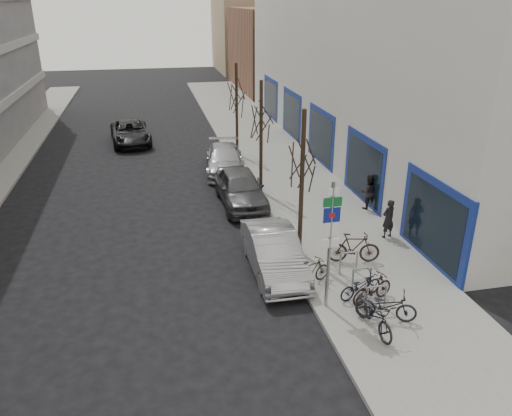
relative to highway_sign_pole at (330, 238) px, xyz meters
name	(u,v)px	position (x,y,z in m)	size (l,w,h in m)	color
ground	(249,319)	(-2.40, 0.01, -2.46)	(120.00, 120.00, 0.00)	black
sidewalk_east	(298,190)	(2.10, 10.01, -2.38)	(5.00, 70.00, 0.15)	slate
commercial_building	(467,66)	(14.60, 16.01, 2.54)	(20.00, 32.00, 10.00)	#B7B7B2
brick_building_far	(295,49)	(10.60, 40.01, 1.54)	(12.00, 14.00, 8.00)	brown
tan_building_far	(267,35)	(11.10, 55.01, 2.04)	(13.00, 12.00, 9.00)	#937A5B
highway_sign_pole	(330,238)	(0.00, 0.00, 0.00)	(0.55, 0.10, 4.20)	gray
bike_rack	(362,276)	(1.40, 0.61, -1.80)	(0.66, 2.26, 0.83)	gray
tree_near	(303,150)	(0.20, 3.51, 1.65)	(1.80, 1.80, 5.50)	black
tree_mid	(261,111)	(0.20, 10.01, 1.65)	(1.80, 1.80, 5.50)	black
tree_far	(236,88)	(0.20, 16.51, 1.65)	(1.80, 1.80, 5.50)	black
meter_front	(292,241)	(-0.25, 3.01, -1.54)	(0.10, 0.08, 1.27)	gray
meter_mid	(258,188)	(-0.25, 8.51, -1.54)	(0.10, 0.08, 1.27)	gray
meter_back	(237,154)	(-0.25, 14.01, -1.54)	(0.10, 0.08, 1.27)	gray
bike_near_left	(374,312)	(0.90, -1.41, -1.72)	(0.59, 1.94, 1.18)	black
bike_near_right	(373,288)	(1.46, -0.08, -1.82)	(0.47, 1.59, 0.97)	black
bike_mid_curb	(361,284)	(1.21, 0.24, -1.84)	(0.47, 1.55, 0.95)	black
bike_mid_inner	(312,272)	(-0.06, 1.29, -1.84)	(0.46, 1.53, 0.93)	black
bike_far_curb	(386,304)	(1.46, -1.03, -1.77)	(0.53, 1.77, 1.08)	black
bike_far_inner	(354,247)	(1.87, 2.43, -1.74)	(0.56, 1.88, 1.14)	black
parked_car_front	(274,252)	(-1.00, 2.62, -1.71)	(1.59, 4.57, 1.51)	#A6A7AC
parked_car_mid	(241,188)	(-1.00, 8.94, -1.64)	(1.93, 4.80, 1.64)	#48494D
parked_car_back	(225,160)	(-1.00, 13.76, -1.75)	(1.99, 4.90, 1.42)	#A5A5AA
lane_car	(130,133)	(-6.15, 20.95, -1.74)	(2.38, 5.17, 1.44)	black
pedestrian_near	(388,219)	(3.96, 4.05, -1.52)	(0.58, 0.38, 1.58)	black
pedestrian_far	(368,192)	(4.40, 6.95, -1.51)	(0.59, 0.40, 1.60)	black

